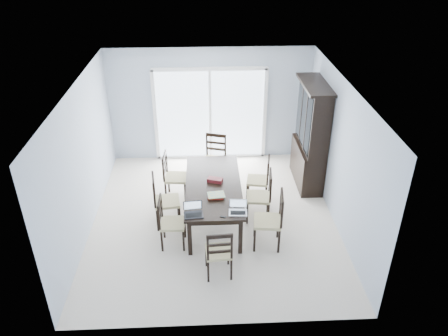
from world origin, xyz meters
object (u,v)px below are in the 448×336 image
(chair_left_far, at_px, (171,171))
(game_box, at_px, (215,180))
(chair_left_mid, at_px, (161,195))
(chair_right_mid, at_px, (264,191))
(chair_right_far, at_px, (262,175))
(chair_left_near, at_px, (167,217))
(laptop_silver, at_px, (238,211))
(chair_end_near, at_px, (219,249))
(dining_table, at_px, (213,188))
(china_hutch, at_px, (311,136))
(chair_right_near, at_px, (274,214))
(chair_end_far, at_px, (215,153))
(hot_tub, at_px, (179,122))
(cell_phone, at_px, (223,217))
(laptop_dark, at_px, (194,213))

(chair_left_far, relative_size, game_box, 4.15)
(chair_left_mid, height_order, chair_right_mid, chair_left_mid)
(game_box, bearing_deg, chair_right_far, 27.79)
(chair_left_near, relative_size, chair_right_far, 0.99)
(laptop_silver, bearing_deg, chair_end_near, -113.00)
(dining_table, bearing_deg, laptop_silver, -67.21)
(china_hutch, distance_m, chair_right_near, 2.34)
(dining_table, xyz_separation_m, chair_right_near, (0.99, -0.81, -0.04))
(chair_end_far, bearing_deg, chair_right_far, 153.15)
(chair_end_near, xyz_separation_m, hot_tub, (-0.82, 5.07, -0.10))
(cell_phone, bearing_deg, dining_table, 123.16)
(china_hutch, distance_m, laptop_silver, 2.72)
(cell_phone, bearing_deg, laptop_silver, 46.72)
(dining_table, bearing_deg, chair_right_far, 31.55)
(chair_end_far, bearing_deg, game_box, 105.12)
(laptop_silver, bearing_deg, china_hutch, 56.94)
(chair_end_far, height_order, game_box, chair_end_far)
(chair_left_far, distance_m, hot_tub, 2.75)
(chair_end_far, height_order, cell_phone, chair_end_far)
(chair_right_mid, height_order, laptop_silver, chair_right_mid)
(chair_end_far, relative_size, laptop_silver, 3.77)
(chair_right_far, relative_size, laptop_silver, 3.44)
(dining_table, bearing_deg, china_hutch, 31.71)
(laptop_dark, bearing_deg, game_box, 63.97)
(china_hutch, bearing_deg, cell_phone, -130.03)
(chair_end_far, distance_m, game_box, 1.37)
(chair_end_near, distance_m, chair_end_far, 3.02)
(chair_left_mid, bearing_deg, chair_end_far, 140.00)
(chair_left_far, bearing_deg, chair_right_far, 89.23)
(chair_left_mid, distance_m, chair_right_far, 2.05)
(china_hutch, distance_m, chair_right_mid, 1.75)
(chair_left_near, bearing_deg, laptop_silver, 82.45)
(china_hutch, height_order, chair_right_far, china_hutch)
(dining_table, height_order, cell_phone, cell_phone)
(chair_end_near, height_order, chair_end_far, chair_end_far)
(laptop_silver, bearing_deg, dining_table, 117.06)
(chair_left_mid, bearing_deg, chair_right_mid, 85.53)
(chair_right_mid, distance_m, chair_end_near, 1.77)
(chair_right_near, bearing_deg, chair_end_far, 28.95)
(chair_right_mid, xyz_separation_m, cell_phone, (-0.79, -0.98, 0.15))
(cell_phone, height_order, hot_tub, hot_tub)
(chair_left_near, height_order, chair_right_near, chair_right_near)
(chair_left_near, xyz_separation_m, chair_left_mid, (-0.14, 0.60, 0.05))
(chair_right_near, bearing_deg, cell_phone, 109.38)
(dining_table, relative_size, laptop_dark, 6.63)
(chair_left_near, xyz_separation_m, chair_end_far, (0.87, 2.18, 0.06))
(china_hutch, height_order, chair_left_far, china_hutch)
(chair_left_mid, relative_size, laptop_silver, 3.74)
(chair_left_far, distance_m, chair_right_near, 2.40)
(chair_right_far, distance_m, laptop_silver, 1.64)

